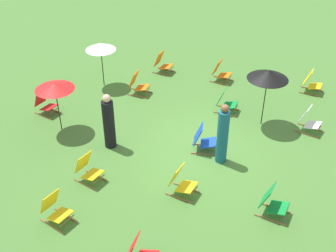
{
  "coord_description": "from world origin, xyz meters",
  "views": [
    {
      "loc": [
        -9.78,
        -2.0,
        7.51
      ],
      "look_at": [
        0.0,
        1.2,
        0.5
      ],
      "focal_mm": 45.15,
      "sensor_mm": 36.0,
      "label": 1
    }
  ],
  "objects_px": {
    "deckchair_3": "(311,83)",
    "deckchair_11": "(221,72)",
    "deckchair_0": "(55,209)",
    "deckchair_13": "(308,121)",
    "deckchair_12": "(181,182)",
    "deckchair_9": "(88,169)",
    "person_1": "(109,123)",
    "deckchair_1": "(203,139)",
    "deckchair_7": "(272,202)",
    "umbrella_0": "(268,75)",
    "deckchair_5": "(163,63)",
    "deckchair_4": "(45,103)",
    "umbrella_2": "(54,86)",
    "umbrella_1": "(101,46)",
    "deckchair_2": "(138,84)",
    "deckchair_14": "(226,102)",
    "person_0": "(223,135)"
  },
  "relations": [
    {
      "from": "deckchair_3",
      "to": "deckchair_11",
      "type": "bearing_deg",
      "value": 100.25
    },
    {
      "from": "deckchair_0",
      "to": "deckchair_13",
      "type": "xyz_separation_m",
      "value": [
        5.71,
        -5.43,
        0.0
      ]
    },
    {
      "from": "deckchair_11",
      "to": "deckchair_12",
      "type": "relative_size",
      "value": 1.0
    },
    {
      "from": "deckchair_9",
      "to": "person_1",
      "type": "relative_size",
      "value": 0.5
    },
    {
      "from": "deckchair_1",
      "to": "deckchair_7",
      "type": "bearing_deg",
      "value": -143.03
    },
    {
      "from": "deckchair_9",
      "to": "deckchair_0",
      "type": "bearing_deg",
      "value": -166.43
    },
    {
      "from": "umbrella_0",
      "to": "deckchair_12",
      "type": "bearing_deg",
      "value": 158.49
    },
    {
      "from": "deckchair_5",
      "to": "deckchair_12",
      "type": "height_order",
      "value": "same"
    },
    {
      "from": "deckchair_11",
      "to": "deckchair_13",
      "type": "distance_m",
      "value": 4.03
    },
    {
      "from": "deckchair_4",
      "to": "deckchair_5",
      "type": "distance_m",
      "value": 4.82
    },
    {
      "from": "deckchair_13",
      "to": "umbrella_0",
      "type": "xyz_separation_m",
      "value": [
        -0.05,
        1.4,
        1.38
      ]
    },
    {
      "from": "deckchair_4",
      "to": "deckchair_9",
      "type": "relative_size",
      "value": 0.99
    },
    {
      "from": "deckchair_1",
      "to": "umbrella_2",
      "type": "distance_m",
      "value": 4.61
    },
    {
      "from": "deckchair_5",
      "to": "deckchair_3",
      "type": "bearing_deg",
      "value": -80.84
    },
    {
      "from": "person_1",
      "to": "deckchair_5",
      "type": "bearing_deg",
      "value": 87.0
    },
    {
      "from": "deckchair_13",
      "to": "umbrella_1",
      "type": "relative_size",
      "value": 0.52
    },
    {
      "from": "deckchair_5",
      "to": "deckchair_9",
      "type": "bearing_deg",
      "value": -171.13
    },
    {
      "from": "deckchair_2",
      "to": "deckchair_3",
      "type": "relative_size",
      "value": 1.0
    },
    {
      "from": "deckchair_3",
      "to": "umbrella_0",
      "type": "bearing_deg",
      "value": 159.22
    },
    {
      "from": "deckchair_1",
      "to": "deckchair_9",
      "type": "bearing_deg",
      "value": 119.98
    },
    {
      "from": "deckchair_0",
      "to": "deckchair_13",
      "type": "height_order",
      "value": "same"
    },
    {
      "from": "deckchair_1",
      "to": "deckchair_14",
      "type": "xyz_separation_m",
      "value": [
        2.29,
        -0.19,
        0.0
      ]
    },
    {
      "from": "deckchair_7",
      "to": "deckchair_13",
      "type": "relative_size",
      "value": 0.97
    },
    {
      "from": "deckchair_2",
      "to": "deckchair_5",
      "type": "bearing_deg",
      "value": -7.44
    },
    {
      "from": "deckchair_11",
      "to": "umbrella_1",
      "type": "distance_m",
      "value": 4.47
    },
    {
      "from": "deckchair_3",
      "to": "deckchair_13",
      "type": "distance_m",
      "value": 2.55
    },
    {
      "from": "deckchair_2",
      "to": "deckchair_11",
      "type": "xyz_separation_m",
      "value": [
        1.84,
        -2.57,
        0.0
      ]
    },
    {
      "from": "deckchair_1",
      "to": "deckchair_13",
      "type": "relative_size",
      "value": 0.98
    },
    {
      "from": "umbrella_0",
      "to": "deckchair_13",
      "type": "bearing_deg",
      "value": -87.99
    },
    {
      "from": "deckchair_2",
      "to": "deckchair_7",
      "type": "distance_m",
      "value": 6.83
    },
    {
      "from": "deckchair_7",
      "to": "deckchair_9",
      "type": "bearing_deg",
      "value": 102.46
    },
    {
      "from": "deckchair_7",
      "to": "umbrella_1",
      "type": "relative_size",
      "value": 0.5
    },
    {
      "from": "deckchair_1",
      "to": "person_0",
      "type": "distance_m",
      "value": 0.85
    },
    {
      "from": "deckchair_11",
      "to": "umbrella_2",
      "type": "height_order",
      "value": "umbrella_2"
    },
    {
      "from": "deckchair_7",
      "to": "person_1",
      "type": "height_order",
      "value": "person_1"
    },
    {
      "from": "deckchair_9",
      "to": "deckchair_13",
      "type": "relative_size",
      "value": 1.0
    },
    {
      "from": "deckchair_11",
      "to": "umbrella_0",
      "type": "xyz_separation_m",
      "value": [
        -2.42,
        -1.85,
        1.38
      ]
    },
    {
      "from": "deckchair_7",
      "to": "deckchair_9",
      "type": "height_order",
      "value": "same"
    },
    {
      "from": "deckchair_14",
      "to": "person_1",
      "type": "xyz_separation_m",
      "value": [
        -2.94,
        2.82,
        0.45
      ]
    },
    {
      "from": "deckchair_4",
      "to": "deckchair_12",
      "type": "height_order",
      "value": "same"
    },
    {
      "from": "deckchair_5",
      "to": "deckchair_14",
      "type": "bearing_deg",
      "value": -117.94
    },
    {
      "from": "deckchair_0",
      "to": "deckchair_11",
      "type": "xyz_separation_m",
      "value": [
        8.08,
        -2.18,
        0.0
      ]
    },
    {
      "from": "deckchair_7",
      "to": "deckchair_13",
      "type": "distance_m",
      "value": 3.97
    },
    {
      "from": "deckchair_13",
      "to": "person_1",
      "type": "relative_size",
      "value": 0.49
    },
    {
      "from": "deckchair_7",
      "to": "umbrella_2",
      "type": "distance_m",
      "value": 6.92
    },
    {
      "from": "deckchair_5",
      "to": "umbrella_1",
      "type": "relative_size",
      "value": 0.5
    },
    {
      "from": "umbrella_0",
      "to": "person_0",
      "type": "height_order",
      "value": "umbrella_0"
    },
    {
      "from": "deckchair_0",
      "to": "person_1",
      "type": "height_order",
      "value": "person_1"
    },
    {
      "from": "deckchair_0",
      "to": "person_0",
      "type": "xyz_separation_m",
      "value": [
        3.43,
        -3.21,
        0.5
      ]
    },
    {
      "from": "deckchair_9",
      "to": "deckchair_14",
      "type": "relative_size",
      "value": 1.04
    }
  ]
}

